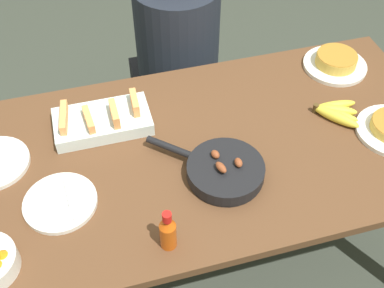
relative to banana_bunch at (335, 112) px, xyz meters
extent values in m
plane|color=#383D33|center=(-0.54, -0.02, -0.80)|extent=(14.00, 14.00, 0.00)
cube|color=brown|center=(-0.54, -0.02, -0.04)|extent=(1.84, 0.87, 0.03)
cylinder|color=brown|center=(0.32, 0.35, -0.42)|extent=(0.07, 0.07, 0.74)
ellipsoid|color=yellow|center=(-0.01, -0.02, 0.00)|extent=(0.14, 0.16, 0.04)
ellipsoid|color=yellow|center=(0.00, -0.01, 0.00)|extent=(0.15, 0.13, 0.03)
ellipsoid|color=yellow|center=(0.00, 0.01, 0.00)|extent=(0.16, 0.10, 0.04)
ellipsoid|color=yellow|center=(0.01, 0.03, 0.00)|extent=(0.17, 0.05, 0.03)
cylinder|color=#4C3819|center=(-0.06, 0.04, 0.00)|extent=(0.02, 0.02, 0.04)
cube|color=silver|center=(-0.82, 0.17, 0.01)|extent=(0.34, 0.18, 0.05)
cube|color=#F29E56|center=(-0.94, 0.18, 0.05)|extent=(0.04, 0.14, 0.04)
cube|color=#F29E56|center=(-0.86, 0.15, 0.05)|extent=(0.03, 0.11, 0.04)
cube|color=#F29E56|center=(-0.77, 0.15, 0.05)|extent=(0.02, 0.11, 0.05)
cube|color=#F29E56|center=(-0.70, 0.18, 0.05)|extent=(0.03, 0.10, 0.05)
cylinder|color=black|center=(-0.47, -0.16, -0.01)|extent=(0.25, 0.25, 0.01)
cylinder|color=black|center=(-0.47, -0.16, 0.01)|extent=(0.25, 0.25, 0.04)
cylinder|color=black|center=(-0.62, -0.02, 0.02)|extent=(0.14, 0.13, 0.02)
ellipsoid|color=brown|center=(-0.43, -0.17, 0.05)|extent=(0.03, 0.04, 0.03)
ellipsoid|color=brown|center=(-0.49, -0.18, 0.05)|extent=(0.04, 0.05, 0.03)
ellipsoid|color=brown|center=(-0.49, -0.12, 0.05)|extent=(0.04, 0.04, 0.03)
cylinder|color=silver|center=(0.13, 0.26, -0.01)|extent=(0.25, 0.25, 0.02)
cylinder|color=gold|center=(0.13, 0.26, 0.02)|extent=(0.16, 0.16, 0.04)
cylinder|color=#AB7427|center=(0.13, 0.26, 0.04)|extent=(0.16, 0.16, 0.00)
cylinder|color=silver|center=(-1.00, -0.13, -0.01)|extent=(0.23, 0.23, 0.02)
cylinder|color=silver|center=(-0.97, -0.11, 0.00)|extent=(0.01, 0.12, 0.01)
cube|color=silver|center=(-0.97, -0.19, 0.00)|extent=(0.02, 0.05, 0.00)
cylinder|color=silver|center=(-1.16, 0.11, 0.00)|extent=(0.02, 0.12, 0.01)
cube|color=silver|center=(-1.17, 0.03, 0.00)|extent=(0.03, 0.05, 0.00)
cone|color=orange|center=(-1.16, -0.31, 0.05)|extent=(0.04, 0.05, 0.04)
cylinder|color=#C64C0F|center=(-0.71, -0.36, 0.03)|extent=(0.05, 0.05, 0.09)
cone|color=#C64C0F|center=(-0.71, -0.36, 0.09)|extent=(0.05, 0.05, 0.03)
cylinder|color=red|center=(-0.71, -0.36, 0.12)|extent=(0.03, 0.03, 0.03)
cube|color=black|center=(-0.41, 0.69, -0.54)|extent=(0.42, 0.42, 0.50)
cylinder|color=#1E232D|center=(-0.41, 0.69, -0.05)|extent=(0.38, 0.38, 0.48)
camera|label=1|loc=(-0.84, -1.08, 1.20)|focal=45.00mm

